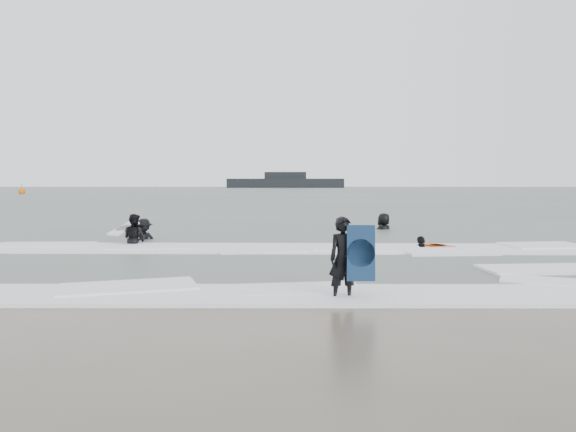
{
  "coord_description": "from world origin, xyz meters",
  "views": [
    {
      "loc": [
        0.32,
        -10.56,
        2.1
      ],
      "look_at": [
        0.0,
        5.0,
        1.1
      ],
      "focal_mm": 35.0,
      "sensor_mm": 36.0,
      "label": 1
    }
  ],
  "objects_px": {
    "surfer_centre": "(343,300)",
    "surfer_wading": "(134,246)",
    "vessel_horizon": "(285,182)",
    "surfer_breaker": "(144,241)",
    "surfer_right_far": "(384,230)",
    "surfer_right_near": "(421,250)",
    "buoy": "(22,191)"
  },
  "relations": [
    {
      "from": "surfer_wading",
      "to": "surfer_breaker",
      "type": "relative_size",
      "value": 0.97
    },
    {
      "from": "surfer_centre",
      "to": "vessel_horizon",
      "type": "relative_size",
      "value": 0.05
    },
    {
      "from": "surfer_wading",
      "to": "surfer_right_far",
      "type": "distance_m",
      "value": 10.5
    },
    {
      "from": "surfer_breaker",
      "to": "surfer_right_near",
      "type": "xyz_separation_m",
      "value": [
        9.05,
        -2.2,
        0.0
      ]
    },
    {
      "from": "surfer_centre",
      "to": "surfer_wading",
      "type": "xyz_separation_m",
      "value": [
        -6.01,
        7.84,
        0.0
      ]
    },
    {
      "from": "surfer_wading",
      "to": "surfer_right_far",
      "type": "height_order",
      "value": "surfer_right_far"
    },
    {
      "from": "surfer_centre",
      "to": "surfer_wading",
      "type": "relative_size",
      "value": 0.94
    },
    {
      "from": "surfer_wading",
      "to": "surfer_breaker",
      "type": "bearing_deg",
      "value": -56.76
    },
    {
      "from": "surfer_centre",
      "to": "surfer_wading",
      "type": "bearing_deg",
      "value": 112.34
    },
    {
      "from": "surfer_wading",
      "to": "vessel_horizon",
      "type": "height_order",
      "value": "vessel_horizon"
    },
    {
      "from": "surfer_centre",
      "to": "buoy",
      "type": "xyz_separation_m",
      "value": [
        -41.84,
        72.44,
        0.42
      ]
    },
    {
      "from": "surfer_right_far",
      "to": "surfer_right_near",
      "type": "bearing_deg",
      "value": 45.56
    },
    {
      "from": "surfer_wading",
      "to": "surfer_right_near",
      "type": "bearing_deg",
      "value": -155.65
    },
    {
      "from": "surfer_breaker",
      "to": "buoy",
      "type": "relative_size",
      "value": 0.99
    },
    {
      "from": "surfer_centre",
      "to": "vessel_horizon",
      "type": "xyz_separation_m",
      "value": [
        -4.52,
        140.97,
        1.57
      ]
    },
    {
      "from": "surfer_right_far",
      "to": "vessel_horizon",
      "type": "bearing_deg",
      "value": -132.67
    },
    {
      "from": "surfer_centre",
      "to": "buoy",
      "type": "height_order",
      "value": "buoy"
    },
    {
      "from": "surfer_breaker",
      "to": "buoy",
      "type": "xyz_separation_m",
      "value": [
        -35.71,
        63.03,
        0.42
      ]
    },
    {
      "from": "surfer_centre",
      "to": "surfer_wading",
      "type": "distance_m",
      "value": 9.88
    },
    {
      "from": "buoy",
      "to": "surfer_wading",
      "type": "bearing_deg",
      "value": -60.98
    },
    {
      "from": "surfer_breaker",
      "to": "surfer_centre",
      "type": "bearing_deg",
      "value": -75.76
    },
    {
      "from": "surfer_right_near",
      "to": "buoy",
      "type": "bearing_deg",
      "value": -73.25
    },
    {
      "from": "surfer_right_far",
      "to": "buoy",
      "type": "bearing_deg",
      "value": -98.75
    },
    {
      "from": "surfer_centre",
      "to": "surfer_right_near",
      "type": "distance_m",
      "value": 7.77
    },
    {
      "from": "vessel_horizon",
      "to": "surfer_wading",
      "type": "bearing_deg",
      "value": -90.64
    },
    {
      "from": "surfer_centre",
      "to": "vessel_horizon",
      "type": "distance_m",
      "value": 141.05
    },
    {
      "from": "surfer_right_near",
      "to": "buoy",
      "type": "distance_m",
      "value": 79.12
    },
    {
      "from": "surfer_breaker",
      "to": "buoy",
      "type": "distance_m",
      "value": 72.45
    },
    {
      "from": "surfer_breaker",
      "to": "vessel_horizon",
      "type": "distance_m",
      "value": 131.59
    },
    {
      "from": "buoy",
      "to": "vessel_horizon",
      "type": "distance_m",
      "value": 78.05
    },
    {
      "from": "surfer_right_near",
      "to": "buoy",
      "type": "xyz_separation_m",
      "value": [
        -44.76,
        65.24,
        0.42
      ]
    },
    {
      "from": "surfer_breaker",
      "to": "surfer_right_far",
      "type": "height_order",
      "value": "surfer_right_far"
    }
  ]
}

